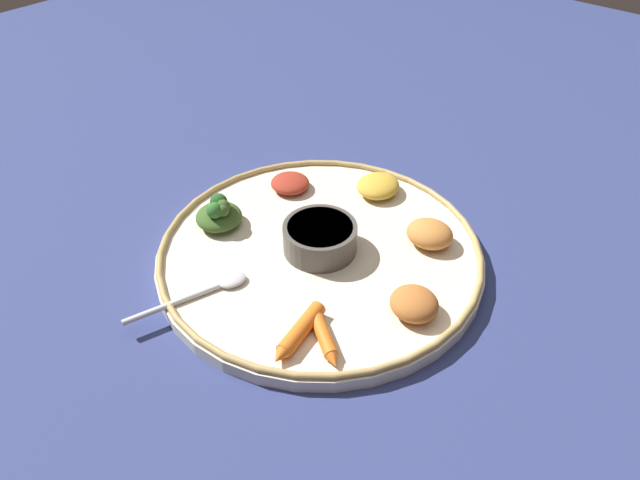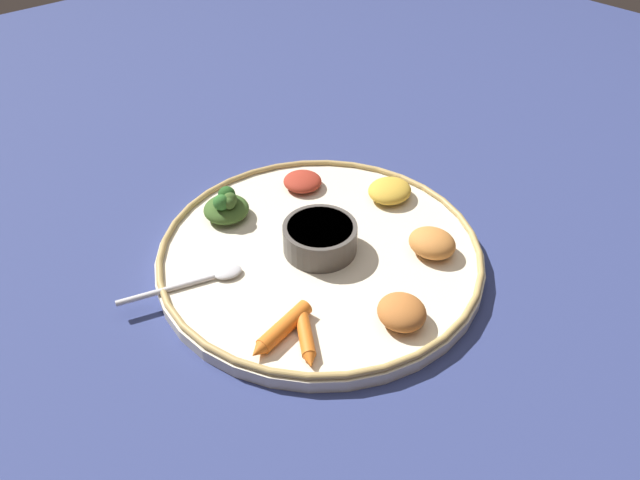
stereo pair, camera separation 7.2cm
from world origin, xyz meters
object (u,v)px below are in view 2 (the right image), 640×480
at_px(center_bowl, 320,237).
at_px(greens_pile, 226,206).
at_px(spoon, 202,280).
at_px(carrot_outer, 305,336).
at_px(carrot_near_spoon, 281,330).

height_order(center_bowl, greens_pile, greens_pile).
distance_m(spoon, greens_pile, 0.13).
bearing_deg(center_bowl, greens_pile, 110.36).
relative_size(spoon, carrot_outer, 1.91).
xyz_separation_m(center_bowl, greens_pile, (-0.05, 0.13, -0.00)).
height_order(greens_pile, carrot_outer, greens_pile).
relative_size(center_bowl, carrot_outer, 1.21).
bearing_deg(center_bowl, spoon, 161.51).
bearing_deg(carrot_near_spoon, spoon, 98.30).
bearing_deg(center_bowl, carrot_near_spoon, -147.98).
relative_size(carrot_near_spoon, carrot_outer, 1.17).
xyz_separation_m(center_bowl, carrot_near_spoon, (-0.12, -0.08, -0.01)).
height_order(greens_pile, carrot_near_spoon, greens_pile).
relative_size(center_bowl, spoon, 0.63).
relative_size(greens_pile, carrot_outer, 1.08).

